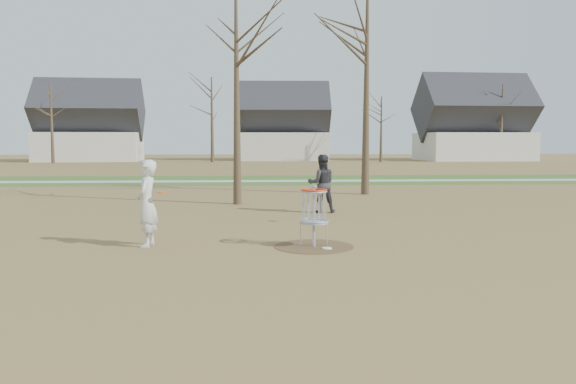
# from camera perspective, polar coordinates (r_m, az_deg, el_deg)

# --- Properties ---
(ground) EXTENTS (160.00, 160.00, 0.00)m
(ground) POSITION_cam_1_polar(r_m,az_deg,el_deg) (12.71, 2.64, -5.56)
(ground) COLOR brown
(ground) RESTS_ON ground
(green_band) EXTENTS (160.00, 8.00, 0.01)m
(green_band) POSITION_cam_1_polar(r_m,az_deg,el_deg) (33.53, -1.01, 1.24)
(green_band) COLOR #2D5119
(green_band) RESTS_ON ground
(footpath) EXTENTS (160.00, 1.50, 0.01)m
(footpath) POSITION_cam_1_polar(r_m,az_deg,el_deg) (32.53, -0.94, 1.13)
(footpath) COLOR #9E9E99
(footpath) RESTS_ON green_band
(dirt_circle) EXTENTS (1.80, 1.80, 0.01)m
(dirt_circle) POSITION_cam_1_polar(r_m,az_deg,el_deg) (12.71, 2.64, -5.54)
(dirt_circle) COLOR #47331E
(dirt_circle) RESTS_ON ground
(player_standing) EXTENTS (0.51, 0.74, 1.96)m
(player_standing) POSITION_cam_1_polar(r_m,az_deg,el_deg) (12.98, -14.16, -1.13)
(player_standing) COLOR silver
(player_standing) RESTS_ON ground
(player_throwing) EXTENTS (0.96, 0.76, 1.92)m
(player_throwing) POSITION_cam_1_polar(r_m,az_deg,el_deg) (18.53, 3.43, 0.86)
(player_throwing) COLOR #2F2F33
(player_throwing) RESTS_ON ground
(disc_grounded) EXTENTS (0.22, 0.22, 0.02)m
(disc_grounded) POSITION_cam_1_polar(r_m,az_deg,el_deg) (12.44, 3.97, -5.72)
(disc_grounded) COLOR white
(disc_grounded) RESTS_ON dirt_circle
(discs_in_play) EXTENTS (4.05, 3.59, 0.41)m
(discs_in_play) POSITION_cam_1_polar(r_m,az_deg,el_deg) (14.33, -3.50, -0.08)
(discs_in_play) COLOR #F9610D
(discs_in_play) RESTS_ON ground
(disc_golf_basket) EXTENTS (0.64, 0.64, 1.35)m
(disc_golf_basket) POSITION_cam_1_polar(r_m,az_deg,el_deg) (12.57, 2.66, -1.47)
(disc_golf_basket) COLOR #9EA3AD
(disc_golf_basket) RESTS_ON ground
(bare_trees) EXTENTS (52.62, 44.98, 9.00)m
(bare_trees) POSITION_cam_1_polar(r_m,az_deg,el_deg) (48.39, 0.43, 8.83)
(bare_trees) COLOR #382B1E
(bare_trees) RESTS_ON ground
(houses_row) EXTENTS (56.51, 10.01, 7.26)m
(houses_row) POSITION_cam_1_polar(r_m,az_deg,el_deg) (65.23, 1.73, 6.32)
(houses_row) COLOR silver
(houses_row) RESTS_ON ground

